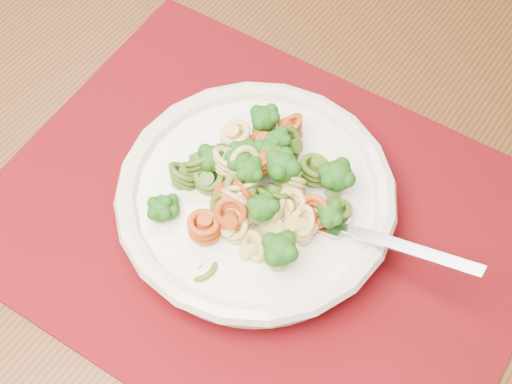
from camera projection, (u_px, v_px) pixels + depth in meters
The scene contains 5 objects.
dining_table at pixel (289, 177), 0.82m from camera, with size 1.34×0.91×0.72m.
placemat at pixel (262, 220), 0.66m from camera, with size 0.49×0.38×0.00m, color #5F0414.
pasta_bowl at pixel (256, 198), 0.64m from camera, with size 0.25×0.25×0.05m.
pasta_broccoli_heap at pixel (256, 188), 0.63m from camera, with size 0.21×0.21×0.06m, color #D4C168, non-canonical shape.
fork at pixel (331, 224), 0.61m from camera, with size 0.19×0.02×0.01m, color silver, non-canonical shape.
Camera 1 is at (0.37, -0.17, 1.30)m, focal length 50.00 mm.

